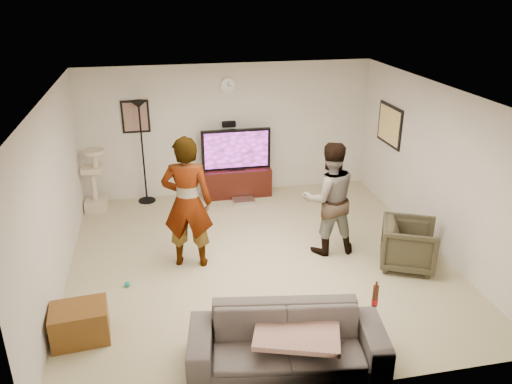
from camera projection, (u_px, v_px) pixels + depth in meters
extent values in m
cube|color=tan|center=(258.00, 259.00, 7.66)|extent=(5.50, 5.50, 0.02)
cube|color=white|center=(258.00, 93.00, 6.69)|extent=(5.50, 5.50, 0.02)
cube|color=beige|center=(229.00, 130.00, 9.66)|extent=(5.50, 0.04, 2.50)
cube|color=beige|center=(319.00, 288.00, 4.69)|extent=(5.50, 0.04, 2.50)
cube|color=beige|center=(54.00, 197.00, 6.67)|extent=(0.04, 5.50, 2.50)
cube|color=beige|center=(436.00, 168.00, 7.69)|extent=(0.04, 5.50, 2.50)
cylinder|color=white|center=(228.00, 85.00, 9.31)|extent=(0.26, 0.04, 0.26)
cube|color=black|center=(229.00, 124.00, 9.56)|extent=(0.25, 0.10, 0.10)
cube|color=#866256|center=(136.00, 117.00, 9.19)|extent=(0.42, 0.03, 0.52)
cube|color=#EEC075|center=(390.00, 125.00, 9.04)|extent=(0.03, 0.78, 0.62)
cube|color=black|center=(237.00, 182.00, 9.84)|extent=(1.31, 0.45, 0.54)
cube|color=silver|center=(244.00, 201.00, 9.58)|extent=(0.40, 0.30, 0.07)
cube|color=black|center=(236.00, 149.00, 9.58)|extent=(1.31, 0.08, 0.78)
cube|color=#CD2FD7|center=(236.00, 150.00, 9.54)|extent=(1.21, 0.01, 0.68)
cylinder|color=black|center=(143.00, 153.00, 9.29)|extent=(0.32, 0.32, 1.92)
cube|color=beige|center=(93.00, 180.00, 9.08)|extent=(0.39, 0.39, 1.16)
imported|color=#AFB0B8|center=(187.00, 203.00, 7.17)|extent=(0.80, 0.61, 1.96)
imported|color=teal|center=(329.00, 198.00, 7.57)|extent=(0.85, 0.66, 1.75)
imported|color=#4F4744|center=(287.00, 340.00, 5.45)|extent=(2.22, 1.15, 0.62)
cube|color=tan|center=(297.00, 331.00, 5.43)|extent=(1.07, 0.95, 0.06)
cylinder|color=#431F0F|center=(375.00, 296.00, 5.46)|extent=(0.06, 0.06, 0.25)
imported|color=#393525|center=(409.00, 245.00, 7.34)|extent=(1.01, 1.00, 0.70)
cube|color=brown|center=(80.00, 323.00, 5.87)|extent=(0.68, 0.53, 0.43)
sphere|color=#168F80|center=(127.00, 284.00, 6.94)|extent=(0.08, 0.08, 0.08)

